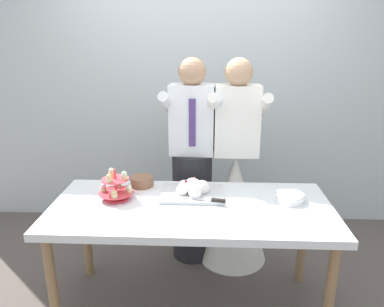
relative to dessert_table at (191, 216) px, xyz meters
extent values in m
plane|color=#564C47|center=(0.00, 0.00, -0.70)|extent=(8.00, 8.00, 0.00)
cube|color=silver|center=(0.00, 1.39, 0.75)|extent=(5.20, 0.10, 2.90)
cube|color=silver|center=(0.00, 0.00, 0.05)|extent=(1.80, 0.80, 0.05)
cylinder|color=olive|center=(-0.82, -0.32, -0.34)|extent=(0.06, 0.06, 0.72)
cylinder|color=olive|center=(0.82, -0.32, -0.34)|extent=(0.06, 0.06, 0.72)
cylinder|color=olive|center=(-0.82, 0.32, -0.34)|extent=(0.06, 0.06, 0.72)
cylinder|color=olive|center=(0.82, 0.32, -0.34)|extent=(0.06, 0.06, 0.72)
cylinder|color=#D83F4C|center=(-0.50, 0.08, 0.08)|extent=(0.17, 0.17, 0.01)
cylinder|color=#D83F4C|center=(-0.50, 0.08, 0.18)|extent=(0.01, 0.01, 0.21)
cylinder|color=#D83F4C|center=(-0.50, 0.08, 0.12)|extent=(0.23, 0.23, 0.01)
cylinder|color=#D1B784|center=(-0.41, 0.08, 0.14)|extent=(0.04, 0.04, 0.03)
sphere|color=beige|center=(-0.41, 0.08, 0.16)|extent=(0.04, 0.04, 0.04)
cylinder|color=#D1B784|center=(-0.50, 0.16, 0.14)|extent=(0.04, 0.04, 0.03)
sphere|color=beige|center=(-0.50, 0.16, 0.16)|extent=(0.04, 0.04, 0.04)
cylinder|color=#D1B784|center=(-0.59, 0.09, 0.14)|extent=(0.04, 0.04, 0.03)
sphere|color=#EAB7C6|center=(-0.59, 0.09, 0.16)|extent=(0.04, 0.04, 0.04)
cylinder|color=#D1B784|center=(-0.49, -0.01, 0.14)|extent=(0.04, 0.04, 0.03)
sphere|color=#D6B27A|center=(-0.49, -0.01, 0.16)|extent=(0.04, 0.04, 0.04)
cylinder|color=#D83F4C|center=(-0.50, 0.08, 0.21)|extent=(0.18, 0.18, 0.01)
cylinder|color=#D1B784|center=(-0.44, 0.07, 0.23)|extent=(0.04, 0.04, 0.03)
sphere|color=beige|center=(-0.44, 0.07, 0.25)|extent=(0.04, 0.04, 0.04)
cylinder|color=#D1B784|center=(-0.54, 0.13, 0.23)|extent=(0.04, 0.04, 0.03)
sphere|color=beige|center=(-0.54, 0.13, 0.25)|extent=(0.04, 0.04, 0.04)
cylinder|color=#D1B784|center=(-0.52, 0.02, 0.23)|extent=(0.04, 0.04, 0.03)
sphere|color=#D6B27A|center=(-0.52, 0.02, 0.25)|extent=(0.04, 0.04, 0.04)
cube|color=silver|center=(0.00, 0.16, 0.09)|extent=(0.42, 0.31, 0.02)
sphere|color=white|center=(0.07, 0.16, 0.13)|extent=(0.10, 0.10, 0.10)
sphere|color=white|center=(0.02, 0.24, 0.12)|extent=(0.07, 0.07, 0.07)
sphere|color=white|center=(-0.06, 0.20, 0.13)|extent=(0.08, 0.08, 0.08)
sphere|color=white|center=(-0.07, 0.11, 0.13)|extent=(0.08, 0.08, 0.08)
sphere|color=white|center=(0.02, 0.08, 0.13)|extent=(0.09, 0.09, 0.09)
sphere|color=white|center=(0.00, 0.16, 0.14)|extent=(0.11, 0.11, 0.11)
sphere|color=#B21923|center=(-0.04, 0.14, 0.18)|extent=(0.02, 0.02, 0.02)
sphere|color=#B21923|center=(-0.01, 0.15, 0.19)|extent=(0.02, 0.02, 0.02)
sphere|color=#DB474C|center=(0.01, 0.21, 0.18)|extent=(0.02, 0.02, 0.02)
sphere|color=#2D1938|center=(0.00, 0.14, 0.18)|extent=(0.02, 0.02, 0.02)
cube|color=silver|center=(0.03, 0.04, 0.10)|extent=(0.23, 0.07, 0.00)
cube|color=black|center=(0.17, 0.01, 0.11)|extent=(0.09, 0.04, 0.02)
cylinder|color=white|center=(0.64, 0.09, 0.08)|extent=(0.18, 0.18, 0.01)
cylinder|color=white|center=(0.64, 0.09, 0.09)|extent=(0.18, 0.18, 0.01)
cylinder|color=white|center=(0.64, 0.09, 0.10)|extent=(0.18, 0.18, 0.01)
cylinder|color=white|center=(0.65, 0.09, 0.11)|extent=(0.18, 0.18, 0.01)
cylinder|color=white|center=(0.64, 0.09, 0.12)|extent=(0.18, 0.18, 0.01)
cylinder|color=white|center=(-0.36, 0.28, 0.08)|extent=(0.24, 0.24, 0.01)
cylinder|color=brown|center=(-0.36, 0.28, 0.12)|extent=(0.16, 0.16, 0.07)
cylinder|color=#232328|center=(-0.02, 0.64, -0.24)|extent=(0.32, 0.32, 0.92)
cube|color=white|center=(-0.02, 0.64, 0.49)|extent=(0.35, 0.22, 0.54)
sphere|color=tan|center=(-0.02, 0.64, 0.85)|extent=(0.21, 0.21, 0.21)
cylinder|color=white|center=(-0.21, 0.65, 0.60)|extent=(0.10, 0.49, 0.28)
cylinder|color=white|center=(0.17, 0.63, 0.60)|extent=(0.10, 0.49, 0.28)
cube|color=#4C3372|center=(-0.02, 0.53, 0.49)|extent=(0.05, 0.01, 0.36)
cone|color=white|center=(0.32, 0.61, -0.24)|extent=(0.56, 0.56, 0.92)
cube|color=white|center=(0.32, 0.61, 0.49)|extent=(0.34, 0.20, 0.54)
sphere|color=tan|center=(0.32, 0.61, 0.85)|extent=(0.21, 0.21, 0.21)
cylinder|color=white|center=(0.13, 0.61, 0.60)|extent=(0.08, 0.49, 0.28)
cylinder|color=white|center=(0.51, 0.62, 0.60)|extent=(0.08, 0.49, 0.28)
camera|label=1|loc=(0.10, -2.12, 1.11)|focal=34.26mm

